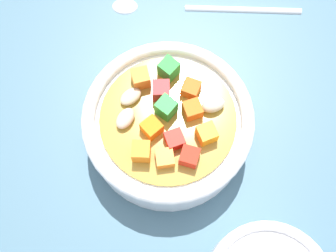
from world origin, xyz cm
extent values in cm
cube|color=#42667A|center=(0.00, 0.00, -1.00)|extent=(140.00, 140.00, 2.00)
cylinder|color=white|center=(0.00, 0.00, 2.49)|extent=(17.29, 17.29, 4.98)
torus|color=white|center=(0.00, 0.00, 5.39)|extent=(17.61, 17.61, 1.36)
cylinder|color=#AB8A35|center=(0.00, 0.00, 5.18)|extent=(13.99, 13.99, 0.40)
cube|color=green|center=(0.40, 0.72, 6.41)|extent=(2.42, 2.42, 2.07)
cube|color=orange|center=(3.18, -2.85, 6.25)|extent=(1.94, 1.94, 1.73)
cube|color=orange|center=(2.53, -0.01, 6.12)|extent=(1.85, 1.85, 1.48)
cube|color=orange|center=(-1.88, -0.87, 6.16)|extent=(2.32, 2.32, 1.55)
cube|color=orange|center=(-1.71, 4.59, 6.28)|extent=(1.74, 1.74, 1.79)
cube|color=green|center=(1.33, 4.88, 6.37)|extent=(2.41, 2.41, 1.98)
ellipsoid|color=beige|center=(-3.15, 3.04, 5.88)|extent=(2.85, 2.46, 0.99)
cube|color=orange|center=(-3.43, -3.06, 6.37)|extent=(2.15, 2.15, 1.99)
cube|color=red|center=(0.08, -2.61, 6.08)|extent=(1.90, 1.90, 1.40)
ellipsoid|color=beige|center=(4.70, 0.08, 6.08)|extent=(2.52, 1.73, 1.39)
cube|color=orange|center=(3.00, 2.30, 6.07)|extent=(2.41, 2.41, 1.37)
ellipsoid|color=beige|center=(-4.19, 0.79, 5.97)|extent=(2.81, 2.81, 1.17)
cube|color=red|center=(-0.10, 2.77, 6.24)|extent=(2.06, 2.06, 1.72)
cube|color=orange|center=(-1.38, -4.16, 6.01)|extent=(1.90, 1.90, 1.25)
cube|color=red|center=(0.95, -4.65, 6.19)|extent=(2.37, 2.37, 1.61)
cylinder|color=silver|center=(13.39, 13.88, 0.42)|extent=(14.36, 4.96, 0.85)
ellipsoid|color=silver|center=(-1.04, 18.12, 0.40)|extent=(3.80, 3.19, 0.80)
camera|label=1|loc=(-3.73, -14.59, 44.72)|focal=44.51mm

